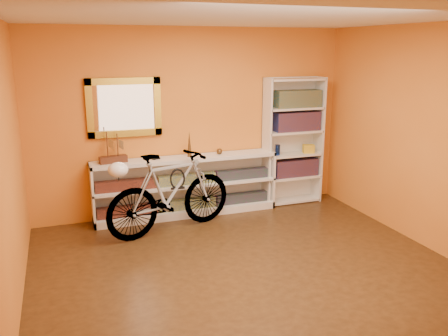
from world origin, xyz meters
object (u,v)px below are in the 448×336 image
object	(u,v)px
bookcase	(293,142)
bicycle	(171,192)
console_unit	(187,186)
helmet	(118,170)

from	to	relation	value
bookcase	bicycle	size ratio (longest dim) A/B	1.05
console_unit	helmet	size ratio (longest dim) A/B	10.93
bicycle	helmet	size ratio (longest dim) A/B	7.58
bookcase	bicycle	world-z (taller)	bookcase
console_unit	bookcase	distance (m)	1.75
bookcase	helmet	distance (m)	2.78
helmet	bicycle	bearing A→B (deg)	16.09
bookcase	helmet	world-z (taller)	bookcase
console_unit	helmet	bearing A→B (deg)	-144.91
bicycle	helmet	distance (m)	0.80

